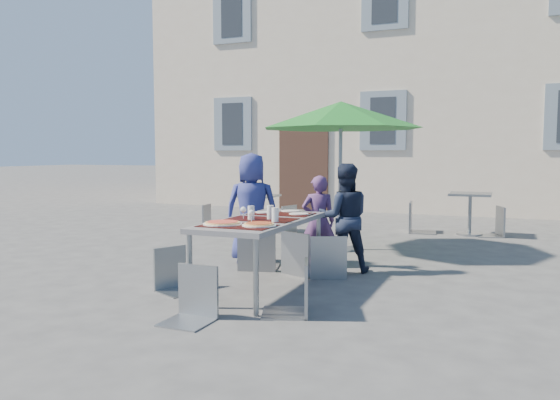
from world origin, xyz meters
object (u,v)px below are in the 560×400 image
at_px(chair_5, 192,261).
at_px(pizza_near_right, 259,224).
at_px(chair_1, 301,227).
at_px(cafe_table_1, 470,206).
at_px(bg_chair_l_0, 211,202).
at_px(cafe_table_0, 259,208).
at_px(bg_chair_r_1, 495,203).
at_px(chair_2, 328,230).
at_px(patio_umbrella, 341,117).
at_px(chair_3, 174,243).
at_px(child_0, 252,208).
at_px(chair_4, 296,255).
at_px(child_1, 319,221).
at_px(bg_chair_r_0, 285,202).
at_px(chair_0, 258,219).
at_px(bg_chair_l_1, 417,198).
at_px(child_2, 344,218).
at_px(dining_table, 261,225).
at_px(pizza_near_left, 223,223).

bearing_deg(chair_5, pizza_near_right, 64.76).
bearing_deg(chair_5, chair_1, 82.88).
bearing_deg(cafe_table_1, bg_chair_l_0, -169.69).
height_order(cafe_table_0, bg_chair_r_1, bg_chair_r_1).
bearing_deg(chair_2, patio_umbrella, 102.08).
distance_m(chair_3, cafe_table_1, 5.86).
bearing_deg(child_0, chair_4, 108.37).
bearing_deg(cafe_table_0, chair_1, -57.43).
relative_size(bg_chair_l_0, cafe_table_1, 1.14).
distance_m(chair_1, bg_chair_r_1, 4.56).
xyz_separation_m(cafe_table_0, bg_chair_l_0, (-1.08, 0.12, 0.06)).
distance_m(pizza_near_right, chair_1, 1.35).
relative_size(chair_3, chair_5, 0.97).
bearing_deg(cafe_table_0, chair_5, -71.48).
relative_size(child_1, bg_chair_r_0, 1.22).
distance_m(patio_umbrella, cafe_table_0, 2.74).
bearing_deg(patio_umbrella, cafe_table_1, 52.35).
distance_m(child_1, chair_1, 0.56).
height_order(child_0, cafe_table_0, child_0).
distance_m(chair_3, chair_5, 1.08).
relative_size(chair_1, chair_2, 1.03).
xyz_separation_m(chair_0, chair_4, (1.09, -1.56, -0.09)).
relative_size(child_1, bg_chair_l_0, 1.37).
distance_m(chair_2, chair_3, 1.76).
distance_m(child_0, chair_0, 0.47).
distance_m(cafe_table_0, bg_chair_r_1, 4.14).
bearing_deg(chair_2, chair_1, 175.62).
distance_m(child_1, bg_chair_l_1, 3.54).
distance_m(chair_2, patio_umbrella, 2.36).
height_order(chair_1, chair_2, chair_1).
relative_size(child_0, child_2, 1.10).
bearing_deg(chair_3, cafe_table_1, 63.43).
bearing_deg(chair_3, chair_4, -11.53).
relative_size(chair_5, cafe_table_1, 1.20).
height_order(child_0, chair_1, child_0).
xyz_separation_m(child_1, bg_chair_l_0, (-3.06, 2.62, -0.09)).
xyz_separation_m(child_1, chair_0, (-0.62, -0.51, 0.05)).
relative_size(patio_umbrella, cafe_table_1, 3.21).
bearing_deg(dining_table, child_2, 65.59).
xyz_separation_m(chair_5, cafe_table_0, (-1.70, 5.07, -0.09)).
distance_m(child_1, chair_2, 0.66).
bearing_deg(dining_table, cafe_table_0, 115.04).
bearing_deg(chair_1, bg_chair_r_1, 63.20).
bearing_deg(bg_chair_l_0, child_2, -39.04).
bearing_deg(chair_0, bg_chair_r_1, 56.71).
distance_m(dining_table, child_0, 1.46).
bearing_deg(chair_3, pizza_near_left, -13.91).
distance_m(cafe_table_0, bg_chair_l_1, 2.87).
bearing_deg(pizza_near_left, chair_0, 101.25).
xyz_separation_m(chair_2, cafe_table_1, (1.32, 4.05, -0.05)).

